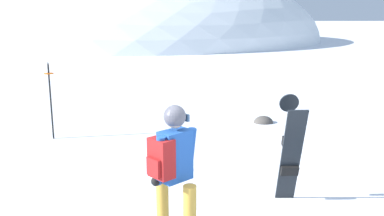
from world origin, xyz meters
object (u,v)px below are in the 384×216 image
object	(u,v)px
snowboarder_main	(173,174)
piste_marker_near	(50,95)
spare_snowboard	(291,150)
rock_dark	(263,123)

from	to	relation	value
snowboarder_main	piste_marker_near	world-z (taller)	snowboarder_main
piste_marker_near	snowboarder_main	bearing A→B (deg)	-59.85
spare_snowboard	rock_dark	distance (m)	4.68
spare_snowboard	piste_marker_near	world-z (taller)	piste_marker_near
snowboarder_main	rock_dark	world-z (taller)	snowboarder_main
spare_snowboard	piste_marker_near	size ratio (longest dim) A/B	0.93
spare_snowboard	rock_dark	size ratio (longest dim) A/B	3.25
piste_marker_near	rock_dark	distance (m)	5.15
spare_snowboard	piste_marker_near	xyz separation A→B (m)	(-4.29, 3.43, 0.17)
piste_marker_near	rock_dark	world-z (taller)	piste_marker_near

